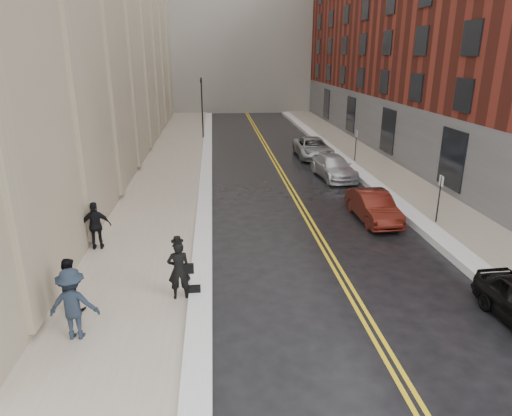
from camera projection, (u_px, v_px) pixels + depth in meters
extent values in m
plane|color=black|center=(284.00, 346.00, 11.73)|extent=(160.00, 160.00, 0.00)
cube|color=gray|center=(166.00, 182.00, 26.40)|extent=(4.00, 64.00, 0.15)
cube|color=gray|center=(392.00, 176.00, 27.57)|extent=(3.00, 64.00, 0.15)
cube|color=gold|center=(284.00, 180.00, 27.02)|extent=(0.12, 64.00, 0.01)
cube|color=gold|center=(288.00, 180.00, 27.04)|extent=(0.12, 64.00, 0.01)
cube|color=white|center=(206.00, 180.00, 26.58)|extent=(0.70, 60.80, 0.26)
cube|color=white|center=(362.00, 176.00, 27.39)|extent=(0.85, 60.80, 0.30)
cube|color=maroon|center=(484.00, 25.00, 32.03)|extent=(14.00, 50.00, 18.00)
cylinder|color=black|center=(202.00, 109.00, 38.95)|extent=(0.12, 0.12, 5.20)
imported|color=black|center=(201.00, 85.00, 38.30)|extent=(0.18, 0.15, 0.90)
cylinder|color=black|center=(439.00, 201.00, 19.61)|extent=(0.06, 0.06, 2.20)
cube|color=white|center=(441.00, 181.00, 19.32)|extent=(0.02, 0.35, 0.45)
cylinder|color=black|center=(356.00, 147.00, 30.92)|extent=(0.06, 0.06, 2.20)
cube|color=white|center=(357.00, 134.00, 30.63)|extent=(0.02, 0.35, 0.45)
imported|color=#4C140D|center=(373.00, 206.00, 20.32)|extent=(1.52, 4.02, 1.31)
imported|color=#B3B5BB|center=(333.00, 167.00, 27.35)|extent=(2.31, 4.71, 1.32)
imported|color=#A1A4A9|center=(313.00, 148.00, 32.71)|extent=(2.36, 5.03, 1.39)
imported|color=black|center=(179.00, 270.00, 13.45)|extent=(0.71, 0.51, 1.84)
imported|color=black|center=(69.00, 285.00, 12.83)|extent=(0.87, 0.73, 1.61)
imported|color=#1B2431|center=(73.00, 304.00, 11.55)|extent=(1.27, 0.76, 1.93)
imported|color=black|center=(96.00, 226.00, 16.92)|extent=(1.12, 0.58, 1.83)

